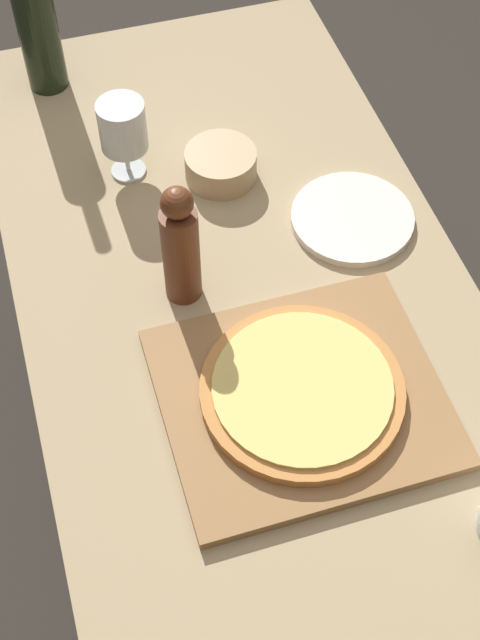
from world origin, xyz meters
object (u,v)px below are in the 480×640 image
(pizza, at_px, (302,390))
(wine_bottle, at_px, (35,16))
(pepper_mill, at_px, (180,247))
(small_bowl, at_px, (221,165))
(wine_glass, at_px, (123,128))

(pizza, xyz_separation_m, wine_bottle, (-0.23, 0.80, 0.12))
(pepper_mill, height_order, small_bowl, pepper_mill)
(pepper_mill, relative_size, wine_glass, 1.51)
(pizza, xyz_separation_m, wine_glass, (-0.14, 0.53, 0.07))
(wine_glass, xyz_separation_m, small_bowl, (0.15, -0.06, -0.07))
(pizza, relative_size, small_bowl, 2.35)
(wine_bottle, bearing_deg, small_bowl, -53.61)
(pepper_mill, bearing_deg, small_bowl, 61.07)
(pepper_mill, xyz_separation_m, wine_glass, (-0.03, 0.29, -0.01))
(wine_glass, bearing_deg, wine_bottle, 108.70)
(pizza, distance_m, wine_bottle, 0.84)
(wine_bottle, xyz_separation_m, pepper_mill, (0.12, -0.56, -0.04))
(wine_bottle, distance_m, wine_glass, 0.29)
(pepper_mill, xyz_separation_m, small_bowl, (0.13, 0.23, -0.08))
(pizza, distance_m, small_bowl, 0.47)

